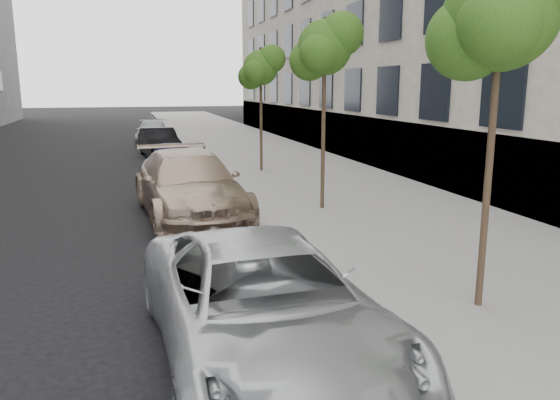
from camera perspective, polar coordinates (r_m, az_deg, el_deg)
name	(u,v)px	position (r m, az deg, el deg)	size (l,w,h in m)	color
sidewalk	(239,144)	(29.52, -4.29, 5.82)	(6.40, 72.00, 0.14)	gray
curb	(180,146)	(29.07, -10.37, 5.56)	(0.15, 72.00, 0.14)	#9E9B93
tree_near	(503,14)	(7.91, 22.28, 17.57)	(1.79, 1.59, 4.85)	#38281C
tree_mid	(326,48)	(13.65, 4.80, 15.59)	(1.67, 1.47, 4.78)	#38281C
tree_far	(261,68)	(19.86, -1.96, 13.64)	(1.61, 1.41, 4.46)	#38281C
minivan	(263,306)	(6.40, -1.77, -10.99)	(2.39, 5.18, 1.44)	silver
suv	(189,185)	(13.51, -9.47, 1.53)	(2.26, 5.55, 1.61)	tan
sedan_blue	(171,162)	(18.78, -11.29, 3.94)	(1.58, 3.92, 1.33)	#101435
sedan_black	(159,143)	(25.34, -12.51, 5.88)	(1.38, 3.96, 1.30)	black
sedan_rear	(153,133)	(30.91, -13.13, 6.88)	(1.80, 4.42, 1.28)	gray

